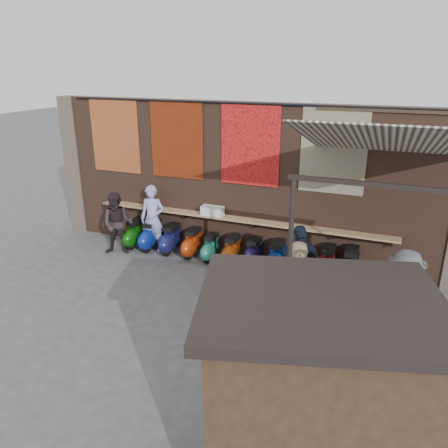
% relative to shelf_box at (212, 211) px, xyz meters
% --- Properties ---
extents(ground, '(70.00, 70.00, 0.00)m').
position_rel_shelf_box_xyz_m(ground, '(0.63, -2.30, -1.25)').
color(ground, '#474749').
rests_on(ground, ground).
extents(brick_wall, '(10.00, 0.40, 4.00)m').
position_rel_shelf_box_xyz_m(brick_wall, '(0.63, 0.40, 0.75)').
color(brick_wall, brown).
rests_on(brick_wall, ground).
extents(pier_left, '(0.50, 0.50, 4.00)m').
position_rel_shelf_box_xyz_m(pier_left, '(-4.57, 0.40, 0.75)').
color(pier_left, '#4C4238').
rests_on(pier_left, ground).
extents(eating_counter, '(8.00, 0.32, 0.05)m').
position_rel_shelf_box_xyz_m(eating_counter, '(0.63, 0.03, -0.15)').
color(eating_counter, '#9E7A51').
rests_on(eating_counter, brick_wall).
extents(shelf_box, '(0.57, 0.28, 0.25)m').
position_rel_shelf_box_xyz_m(shelf_box, '(0.00, 0.00, 0.00)').
color(shelf_box, white).
rests_on(shelf_box, eating_counter).
extents(tapestry_redgold, '(1.50, 0.02, 2.00)m').
position_rel_shelf_box_xyz_m(tapestry_redgold, '(-2.97, 0.18, 1.75)').
color(tapestry_redgold, maroon).
rests_on(tapestry_redgold, brick_wall).
extents(tapestry_sun, '(1.50, 0.02, 2.00)m').
position_rel_shelf_box_xyz_m(tapestry_sun, '(-1.07, 0.18, 1.75)').
color(tapestry_sun, '#C3370B').
rests_on(tapestry_sun, brick_wall).
extents(tapestry_orange, '(1.50, 0.02, 2.00)m').
position_rel_shelf_box_xyz_m(tapestry_orange, '(0.93, 0.18, 1.75)').
color(tapestry_orange, red).
rests_on(tapestry_orange, brick_wall).
extents(tapestry_multi, '(1.50, 0.02, 2.00)m').
position_rel_shelf_box_xyz_m(tapestry_multi, '(2.93, 0.18, 1.75)').
color(tapestry_multi, teal).
rests_on(tapestry_multi, brick_wall).
extents(hang_rail, '(9.50, 0.06, 0.06)m').
position_rel_shelf_box_xyz_m(hang_rail, '(0.63, 0.17, 2.73)').
color(hang_rail, black).
rests_on(hang_rail, brick_wall).
extents(scooter_stool_0, '(0.37, 0.82, 0.77)m').
position_rel_shelf_box_xyz_m(scooter_stool_0, '(-2.25, -0.26, -0.86)').
color(scooter_stool_0, '#0F530B').
rests_on(scooter_stool_0, ground).
extents(scooter_stool_1, '(0.38, 0.84, 0.80)m').
position_rel_shelf_box_xyz_m(scooter_stool_1, '(-1.74, -0.26, -0.85)').
color(scooter_stool_1, navy).
rests_on(scooter_stool_1, ground).
extents(scooter_stool_2, '(0.36, 0.81, 0.77)m').
position_rel_shelf_box_xyz_m(scooter_stool_2, '(-1.12, -0.28, -0.87)').
color(scooter_stool_2, '#151A50').
rests_on(scooter_stool_2, ground).
extents(scooter_stool_3, '(0.35, 0.78, 0.74)m').
position_rel_shelf_box_xyz_m(scooter_stool_3, '(-0.48, -0.28, -0.88)').
color(scooter_stool_3, '#A92F0D').
rests_on(scooter_stool_3, ground).
extents(scooter_stool_4, '(0.32, 0.71, 0.68)m').
position_rel_shelf_box_xyz_m(scooter_stool_4, '(0.07, -0.31, -0.91)').
color(scooter_stool_4, '#1B6C5C').
rests_on(scooter_stool_4, ground).
extents(scooter_stool_5, '(0.35, 0.78, 0.74)m').
position_rel_shelf_box_xyz_m(scooter_stool_5, '(0.67, -0.35, -0.88)').
color(scooter_stool_5, '#7C310B').
rests_on(scooter_stool_5, ground).
extents(scooter_stool_6, '(0.34, 0.75, 0.71)m').
position_rel_shelf_box_xyz_m(scooter_stool_6, '(1.23, -0.26, -0.89)').
color(scooter_stool_6, '#1F1751').
rests_on(scooter_stool_6, ground).
extents(scooter_stool_7, '(0.36, 0.81, 0.77)m').
position_rel_shelf_box_xyz_m(scooter_stool_7, '(1.86, -0.34, -0.86)').
color(scooter_stool_7, navy).
rests_on(scooter_stool_7, ground).
extents(scooter_stool_8, '(0.32, 0.72, 0.69)m').
position_rel_shelf_box_xyz_m(scooter_stool_8, '(2.48, -0.33, -0.91)').
color(scooter_stool_8, '#0D4421').
rests_on(scooter_stool_8, ground).
extents(scooter_stool_9, '(0.37, 0.83, 0.78)m').
position_rel_shelf_box_xyz_m(scooter_stool_9, '(3.08, -0.26, -0.86)').
color(scooter_stool_9, maroon).
rests_on(scooter_stool_9, ground).
extents(scooter_stool_10, '(0.39, 0.87, 0.83)m').
position_rel_shelf_box_xyz_m(scooter_stool_10, '(3.61, -0.27, -0.83)').
color(scooter_stool_10, black).
rests_on(scooter_stool_10, ground).
extents(diner_left, '(0.73, 0.54, 1.84)m').
position_rel_shelf_box_xyz_m(diner_left, '(-1.64, -0.30, -0.33)').
color(diner_left, '#969DDB').
rests_on(diner_left, ground).
extents(diner_right, '(1.00, 0.89, 1.70)m').
position_rel_shelf_box_xyz_m(diner_right, '(-2.39, -0.84, -0.40)').
color(diner_right, '#2A2123').
rests_on(diner_right, ground).
extents(shopper_navy, '(1.04, 1.01, 1.75)m').
position_rel_shelf_box_xyz_m(shopper_navy, '(2.66, -1.59, -0.37)').
color(shopper_navy, black).
rests_on(shopper_navy, ground).
extents(shopper_grey, '(1.31, 0.99, 1.81)m').
position_rel_shelf_box_xyz_m(shopper_grey, '(4.70, -2.27, -0.35)').
color(shopper_grey, '#525257').
rests_on(shopper_grey, ground).
extents(shopper_tan, '(0.86, 0.73, 1.50)m').
position_rel_shelf_box_xyz_m(shopper_tan, '(2.69, -1.87, -0.50)').
color(shopper_tan, '#7C6F4F').
rests_on(shopper_tan, ground).
extents(market_stall, '(2.66, 2.27, 2.46)m').
position_rel_shelf_box_xyz_m(market_stall, '(3.74, -5.85, -0.02)').
color(market_stall, black).
rests_on(market_stall, ground).
extents(stall_roof, '(2.99, 2.59, 0.12)m').
position_rel_shelf_box_xyz_m(stall_roof, '(3.74, -5.85, 1.28)').
color(stall_roof, black).
rests_on(stall_roof, market_stall).
extents(stall_sign, '(1.16, 0.37, 0.50)m').
position_rel_shelf_box_xyz_m(stall_sign, '(3.50, -5.00, 0.54)').
color(stall_sign, gold).
rests_on(stall_sign, market_stall).
extents(stall_shelf, '(1.84, 0.62, 0.06)m').
position_rel_shelf_box_xyz_m(stall_shelf, '(3.50, -5.00, -0.35)').
color(stall_shelf, '#473321').
rests_on(stall_shelf, market_stall).
extents(awning_canvas, '(3.20, 3.28, 0.97)m').
position_rel_shelf_box_xyz_m(awning_canvas, '(4.13, -1.40, 2.30)').
color(awning_canvas, beige).
rests_on(awning_canvas, brick_wall).
extents(awning_ledger, '(3.30, 0.08, 0.12)m').
position_rel_shelf_box_xyz_m(awning_ledger, '(4.13, 0.19, 2.70)').
color(awning_ledger, '#33261C').
rests_on(awning_ledger, brick_wall).
extents(awning_header, '(3.00, 0.08, 0.08)m').
position_rel_shelf_box_xyz_m(awning_header, '(4.13, -2.90, 1.83)').
color(awning_header, black).
rests_on(awning_header, awning_post_left).
extents(awning_post_left, '(0.09, 0.09, 3.10)m').
position_rel_shelf_box_xyz_m(awning_post_left, '(2.73, -2.90, 0.30)').
color(awning_post_left, black).
rests_on(awning_post_left, ground).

